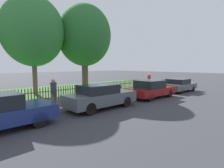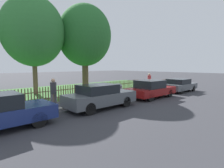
{
  "view_description": "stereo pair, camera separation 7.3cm",
  "coord_description": "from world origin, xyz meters",
  "px_view_note": "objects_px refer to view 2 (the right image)",
  "views": [
    {
      "loc": [
        -7.11,
        -9.01,
        2.51
      ],
      "look_at": [
        2.12,
        0.84,
        1.1
      ],
      "focal_mm": 28.0,
      "sensor_mm": 36.0,
      "label": 1
    },
    {
      "loc": [
        -7.06,
        -9.06,
        2.51
      ],
      "look_at": [
        2.12,
        0.84,
        1.1
      ],
      "focal_mm": 28.0,
      "sensor_mm": 36.0,
      "label": 2
    }
  ],
  "objects_px": {
    "parked_car_black_saloon": "(100,96)",
    "pedestrian_by_lamp": "(149,81)",
    "parked_car_navy_estate": "(151,89)",
    "tree_mid_park": "(85,36)",
    "tree_behind_motorcycle": "(33,31)",
    "parked_car_red_compact": "(179,85)",
    "covered_motorcycle": "(114,89)",
    "pedestrian_near_fence": "(53,91)"
  },
  "relations": [
    {
      "from": "parked_car_red_compact",
      "to": "parked_car_black_saloon",
      "type": "bearing_deg",
      "value": -179.0
    },
    {
      "from": "tree_mid_park",
      "to": "pedestrian_near_fence",
      "type": "distance_m",
      "value": 9.08
    },
    {
      "from": "pedestrian_near_fence",
      "to": "tree_mid_park",
      "type": "bearing_deg",
      "value": -150.35
    },
    {
      "from": "tree_behind_motorcycle",
      "to": "tree_mid_park",
      "type": "distance_m",
      "value": 4.82
    },
    {
      "from": "tree_mid_park",
      "to": "pedestrian_by_lamp",
      "type": "xyz_separation_m",
      "value": [
        4.63,
        -4.68,
        -4.53
      ]
    },
    {
      "from": "parked_car_navy_estate",
      "to": "tree_mid_park",
      "type": "relative_size",
      "value": 0.5
    },
    {
      "from": "pedestrian_by_lamp",
      "to": "tree_behind_motorcycle",
      "type": "bearing_deg",
      "value": 46.21
    },
    {
      "from": "parked_car_black_saloon",
      "to": "pedestrian_by_lamp",
      "type": "height_order",
      "value": "pedestrian_by_lamp"
    },
    {
      "from": "parked_car_red_compact",
      "to": "pedestrian_near_fence",
      "type": "height_order",
      "value": "pedestrian_near_fence"
    },
    {
      "from": "parked_car_black_saloon",
      "to": "tree_behind_motorcycle",
      "type": "xyz_separation_m",
      "value": [
        -0.91,
        7.98,
        4.72
      ]
    },
    {
      "from": "tree_mid_park",
      "to": "pedestrian_near_fence",
      "type": "relative_size",
      "value": 4.87
    },
    {
      "from": "parked_car_red_compact",
      "to": "tree_behind_motorcycle",
      "type": "xyz_separation_m",
      "value": [
        -10.81,
        7.96,
        4.82
      ]
    },
    {
      "from": "pedestrian_by_lamp",
      "to": "parked_car_black_saloon",
      "type": "bearing_deg",
      "value": 92.92
    },
    {
      "from": "tree_behind_motorcycle",
      "to": "pedestrian_by_lamp",
      "type": "bearing_deg",
      "value": -30.31
    },
    {
      "from": "parked_car_red_compact",
      "to": "covered_motorcycle",
      "type": "xyz_separation_m",
      "value": [
        -6.66,
        2.16,
        0.01
      ]
    },
    {
      "from": "parked_car_black_saloon",
      "to": "parked_car_navy_estate",
      "type": "height_order",
      "value": "parked_car_black_saloon"
    },
    {
      "from": "parked_car_black_saloon",
      "to": "tree_behind_motorcycle",
      "type": "height_order",
      "value": "tree_behind_motorcycle"
    },
    {
      "from": "parked_car_black_saloon",
      "to": "tree_mid_park",
      "type": "height_order",
      "value": "tree_mid_park"
    },
    {
      "from": "parked_car_black_saloon",
      "to": "pedestrian_near_fence",
      "type": "distance_m",
      "value": 2.77
    },
    {
      "from": "covered_motorcycle",
      "to": "tree_mid_park",
      "type": "xyz_separation_m",
      "value": [
        0.6,
        5.0,
        4.87
      ]
    },
    {
      "from": "parked_car_navy_estate",
      "to": "parked_car_black_saloon",
      "type": "bearing_deg",
      "value": -179.88
    },
    {
      "from": "parked_car_navy_estate",
      "to": "pedestrian_by_lamp",
      "type": "xyz_separation_m",
      "value": [
        3.4,
        2.55,
        0.3
      ]
    },
    {
      "from": "covered_motorcycle",
      "to": "tree_mid_park",
      "type": "bearing_deg",
      "value": 83.11
    },
    {
      "from": "parked_car_navy_estate",
      "to": "covered_motorcycle",
      "type": "relative_size",
      "value": 2.23
    },
    {
      "from": "pedestrian_near_fence",
      "to": "pedestrian_by_lamp",
      "type": "relative_size",
      "value": 1.0
    },
    {
      "from": "covered_motorcycle",
      "to": "tree_mid_park",
      "type": "distance_m",
      "value": 7.01
    },
    {
      "from": "covered_motorcycle",
      "to": "pedestrian_by_lamp",
      "type": "relative_size",
      "value": 1.08
    },
    {
      "from": "parked_car_red_compact",
      "to": "pedestrian_near_fence",
      "type": "relative_size",
      "value": 2.25
    },
    {
      "from": "parked_car_black_saloon",
      "to": "parked_car_red_compact",
      "type": "relative_size",
      "value": 1.09
    },
    {
      "from": "parked_car_red_compact",
      "to": "tree_behind_motorcycle",
      "type": "distance_m",
      "value": 14.26
    },
    {
      "from": "parked_car_navy_estate",
      "to": "parked_car_red_compact",
      "type": "distance_m",
      "value": 4.83
    },
    {
      "from": "parked_car_navy_estate",
      "to": "tree_mid_park",
      "type": "xyz_separation_m",
      "value": [
        -1.23,
        7.23,
        4.82
      ]
    },
    {
      "from": "parked_car_navy_estate",
      "to": "tree_behind_motorcycle",
      "type": "distance_m",
      "value": 11.09
    },
    {
      "from": "tree_behind_motorcycle",
      "to": "tree_mid_park",
      "type": "height_order",
      "value": "tree_mid_park"
    },
    {
      "from": "tree_mid_park",
      "to": "parked_car_red_compact",
      "type": "bearing_deg",
      "value": -49.74
    },
    {
      "from": "tree_behind_motorcycle",
      "to": "parked_car_red_compact",
      "type": "bearing_deg",
      "value": -36.38
    },
    {
      "from": "parked_car_red_compact",
      "to": "pedestrian_by_lamp",
      "type": "height_order",
      "value": "pedestrian_by_lamp"
    },
    {
      "from": "parked_car_black_saloon",
      "to": "parked_car_navy_estate",
      "type": "distance_m",
      "value": 5.08
    },
    {
      "from": "covered_motorcycle",
      "to": "tree_behind_motorcycle",
      "type": "relative_size",
      "value": 0.23
    },
    {
      "from": "tree_mid_park",
      "to": "pedestrian_near_fence",
      "type": "height_order",
      "value": "tree_mid_park"
    },
    {
      "from": "pedestrian_near_fence",
      "to": "tree_behind_motorcycle",
      "type": "bearing_deg",
      "value": -112.61
    },
    {
      "from": "parked_car_navy_estate",
      "to": "tree_mid_park",
      "type": "height_order",
      "value": "tree_mid_park"
    }
  ]
}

